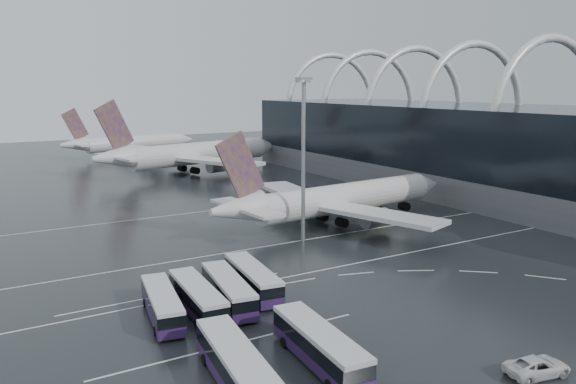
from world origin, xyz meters
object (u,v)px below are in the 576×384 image
airliner_gate_b (191,155)px  van_curve_a (537,366)px  bus_row_far_c (320,345)px  floodlight_mast (303,140)px  bus_row_near_d (253,278)px  bus_row_near_c (228,290)px  gse_cart_belly_e (295,205)px  airliner_main (336,200)px  bus_row_near_a (162,304)px  bus_row_far_a (236,365)px  gse_cart_belly_a (380,217)px  gse_cart_belly_d (378,205)px  bus_row_near_b (197,297)px  airliner_gate_c (129,144)px

airliner_gate_b → van_curve_a: airliner_gate_b is taller
bus_row_far_c → floodlight_mast: 43.25m
bus_row_near_d → bus_row_near_c: bearing=122.5°
gse_cart_belly_e → airliner_main: bearing=-92.5°
bus_row_near_d → airliner_gate_b: bearing=-9.7°
bus_row_near_a → bus_row_near_c: bearing=-81.1°
gse_cart_belly_e → bus_row_near_d: bearing=-127.4°
floodlight_mast → bus_row_far_a: bearing=-129.3°
bus_row_near_a → bus_row_far_c: bus_row_far_c is taller
airliner_gate_b → gse_cart_belly_a: (9.65, -71.63, -4.72)m
gse_cart_belly_d → van_curve_a: bearing=-117.8°
floodlight_mast → gse_cart_belly_e: bearing=61.7°
bus_row_near_c → bus_row_near_b: bearing=103.1°
van_curve_a → floodlight_mast: (5.16, 46.52, 15.56)m
bus_row_near_d → gse_cart_belly_e: (29.17, 38.11, -1.24)m
airliner_gate_c → bus_row_far_c: size_ratio=3.54×
airliner_gate_c → bus_row_near_b: bearing=-110.8°
bus_row_near_c → gse_cart_belly_a: size_ratio=6.07×
van_curve_a → bus_row_near_d: bearing=33.1°
bus_row_near_b → bus_row_near_c: 3.90m
bus_row_near_b → bus_row_near_d: bus_row_near_d is taller
bus_row_near_b → airliner_gate_b: bearing=-16.7°
bus_row_near_d → gse_cart_belly_e: 48.01m
bus_row_far_a → gse_cart_belly_d: bearing=-42.0°
bus_row_near_a → bus_row_near_d: bearing=-71.6°
floodlight_mast → gse_cart_belly_e: 29.45m
van_curve_a → floodlight_mast: 49.33m
airliner_gate_b → gse_cart_belly_a: bearing=-95.3°
bus_row_near_a → gse_cart_belly_d: bus_row_near_a is taller
airliner_gate_b → van_curve_a: 124.22m
airliner_main → floodlight_mast: (-11.09, -6.51, 11.90)m
bus_row_near_a → gse_cart_belly_a: 54.66m
airliner_main → airliner_gate_b: (-0.60, 70.11, 0.84)m
bus_row_far_c → floodlight_mast: floodlight_mast is taller
bus_row_near_c → bus_row_far_c: 17.09m
airliner_gate_b → bus_row_near_d: bearing=-119.7°
bus_row_near_d → gse_cart_belly_d: bearing=-49.3°
airliner_main → van_curve_a: airliner_main is taller
airliner_gate_c → van_curve_a: bearing=-102.1°
bus_row_far_a → airliner_gate_b: bearing=-12.3°
gse_cart_belly_d → gse_cart_belly_e: gse_cart_belly_d is taller
airliner_main → bus_row_far_c: (-31.47, -41.78, -2.64)m
gse_cart_belly_a → gse_cart_belly_d: bearing=52.3°
van_curve_a → gse_cart_belly_d: van_curve_a is taller
bus_row_near_c → bus_row_near_d: size_ratio=1.00×
bus_row_near_c → gse_cart_belly_e: size_ratio=6.69×
van_curve_a → gse_cart_belly_d: size_ratio=2.49×
airliner_main → floodlight_mast: bearing=-155.1°
bus_row_far_a → van_curve_a: bus_row_far_a is taller
bus_row_far_a → gse_cart_belly_a: 62.73m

